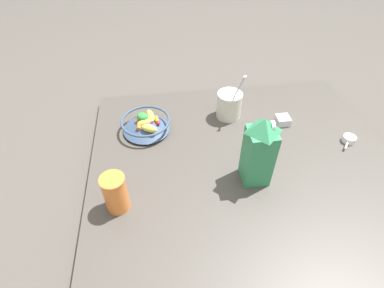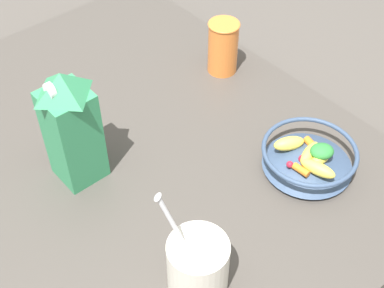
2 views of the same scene
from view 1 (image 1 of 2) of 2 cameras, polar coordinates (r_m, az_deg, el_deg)
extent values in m
plane|color=#4C4742|center=(1.16, 10.56, -7.56)|extent=(6.00, 6.00, 0.00)
cube|color=#47423D|center=(1.14, 10.71, -6.80)|extent=(1.17, 1.17, 0.05)
cylinder|color=#384C6B|center=(1.30, -8.62, 2.70)|extent=(0.11, 0.11, 0.01)
cone|color=#384C6B|center=(1.28, -8.75, 3.62)|extent=(0.20, 0.20, 0.04)
torus|color=#384C6B|center=(1.27, -8.85, 4.39)|extent=(0.21, 0.21, 0.01)
ellipsoid|color=#EFD64C|center=(1.27, -8.82, 4.14)|extent=(0.04, 0.08, 0.03)
ellipsoid|color=#EFD64C|center=(1.30, -7.86, 5.41)|extent=(0.08, 0.05, 0.03)
ellipsoid|color=#EFD64C|center=(1.29, -9.10, 4.84)|extent=(0.03, 0.06, 0.03)
ellipsoid|color=#EFD64C|center=(1.23, -8.14, 2.94)|extent=(0.06, 0.08, 0.03)
cylinder|color=orange|center=(1.28, -9.50, 4.23)|extent=(0.03, 0.05, 0.02)
cylinder|color=orange|center=(1.26, -10.01, 3.40)|extent=(0.04, 0.03, 0.02)
cylinder|color=orange|center=(1.29, -6.73, 4.64)|extent=(0.04, 0.02, 0.02)
sphere|color=red|center=(1.27, -8.74, 3.81)|extent=(0.02, 0.02, 0.02)
sphere|color=red|center=(1.27, -7.82, 4.14)|extent=(0.02, 0.02, 0.02)
sphere|color=red|center=(1.30, -7.76, 5.09)|extent=(0.02, 0.02, 0.02)
sphere|color=red|center=(1.27, -6.41, 3.95)|extent=(0.01, 0.01, 0.01)
sphere|color=red|center=(1.27, -9.49, 3.94)|extent=(0.02, 0.02, 0.02)
sphere|color=red|center=(1.29, -8.30, 4.47)|extent=(0.02, 0.02, 0.02)
ellipsoid|color=#2D7F38|center=(1.28, -9.41, 5.19)|extent=(0.06, 0.07, 0.03)
cube|color=#338C59|center=(1.04, 12.42, -2.29)|extent=(0.09, 0.09, 0.22)
pyramid|color=#338C59|center=(0.95, 13.63, 3.44)|extent=(0.09, 0.09, 0.05)
cylinder|color=white|center=(0.96, 15.02, 3.43)|extent=(0.03, 0.01, 0.03)
cylinder|color=silver|center=(1.34, 7.22, 7.37)|extent=(0.11, 0.11, 0.12)
cylinder|color=white|center=(1.31, 7.41, 9.09)|extent=(0.10, 0.10, 0.02)
cylinder|color=silver|center=(1.27, 8.58, 9.93)|extent=(0.06, 0.04, 0.17)
ellipsoid|color=silver|center=(1.21, 10.07, 12.52)|extent=(0.02, 0.02, 0.01)
cylinder|color=orange|center=(1.00, -14.39, -9.05)|extent=(0.08, 0.08, 0.14)
torus|color=orange|center=(0.95, -15.10, -6.51)|extent=(0.08, 0.08, 0.01)
cube|color=silver|center=(1.37, 16.89, 4.36)|extent=(0.06, 0.06, 0.03)
cube|color=brown|center=(1.38, 16.85, 4.19)|extent=(0.05, 0.05, 0.02)
cylinder|color=white|center=(1.39, 27.74, 0.85)|extent=(0.05, 0.05, 0.03)
cylinder|color=white|center=(1.35, 27.33, -0.28)|extent=(0.04, 0.03, 0.01)
camera|label=2|loc=(1.56, 22.98, 42.38)|focal=50.00mm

